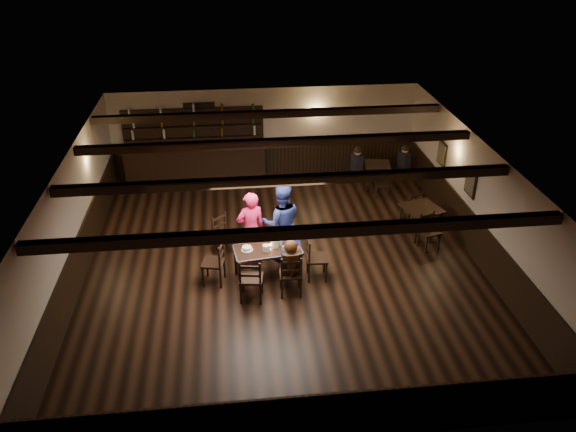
{
  "coord_description": "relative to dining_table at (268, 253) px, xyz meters",
  "views": [
    {
      "loc": [
        -1.1,
        -10.79,
        7.24
      ],
      "look_at": [
        0.13,
        0.2,
        1.14
      ],
      "focal_mm": 35.0,
      "sensor_mm": 36.0,
      "label": 1
    }
  ],
  "objects": [
    {
      "name": "back_table_a",
      "position": [
        3.94,
        1.49,
        -0.01
      ],
      "size": [
        1.05,
        1.05,
        0.75
      ],
      "color": "black",
      "rests_on": "ground"
    },
    {
      "name": "cake",
      "position": [
        -0.44,
        0.01,
        0.13
      ],
      "size": [
        0.26,
        0.26,
        0.08
      ],
      "color": "white",
      "rests_on": "dining_table"
    },
    {
      "name": "woman_pink",
      "position": [
        -0.32,
        0.64,
        0.24
      ],
      "size": [
        0.76,
        0.6,
        1.81
      ],
      "primitive_type": "imported",
      "rotation": [
        0.0,
        0.0,
        3.43
      ],
      "color": "#EA2955",
      "rests_on": "ground"
    },
    {
      "name": "bar_counter",
      "position": [
        -1.71,
        5.24,
        0.07
      ],
      "size": [
        4.25,
        0.7,
        2.2
      ],
      "color": "black",
      "rests_on": "ground"
    },
    {
      "name": "tea_light",
      "position": [
        0.07,
        0.1,
        0.12
      ],
      "size": [
        0.04,
        0.04,
        0.06
      ],
      "color": "#A5A8AD",
      "rests_on": "dining_table"
    },
    {
      "name": "plate_stack_a",
      "position": [
        -0.03,
        -0.07,
        0.16
      ],
      "size": [
        0.15,
        0.15,
        0.14
      ],
      "primitive_type": "cylinder",
      "color": "white",
      "rests_on": "dining_table"
    },
    {
      "name": "chair_end_right",
      "position": [
        0.99,
        -0.09,
        -0.07
      ],
      "size": [
        0.47,
        0.49,
        1.0
      ],
      "color": "black",
      "rests_on": "ground"
    },
    {
      "name": "dining_table",
      "position": [
        0.0,
        0.0,
        0.0
      ],
      "size": [
        1.53,
        0.89,
        0.75
      ],
      "color": "black",
      "rests_on": "ground"
    },
    {
      "name": "ground",
      "position": [
        0.39,
        0.53,
        -0.66
      ],
      "size": [
        10.0,
        10.0,
        0.0
      ],
      "primitive_type": "plane",
      "color": "black",
      "rests_on": "ground"
    },
    {
      "name": "chair_far_pushed",
      "position": [
        -0.97,
        1.21,
        -0.09
      ],
      "size": [
        0.63,
        0.62,
        0.97
      ],
      "color": "black",
      "rests_on": "ground"
    },
    {
      "name": "salt_shaker",
      "position": [
        0.33,
        -0.07,
        0.14
      ],
      "size": [
        0.04,
        0.04,
        0.09
      ],
      "primitive_type": "cylinder",
      "color": "silver",
      "rests_on": "dining_table"
    },
    {
      "name": "menu_blue",
      "position": [
        0.57,
        0.18,
        0.09
      ],
      "size": [
        0.36,
        0.27,
        0.0
      ],
      "primitive_type": "cube",
      "rotation": [
        0.0,
        0.0,
        0.1
      ],
      "color": "#0E1248",
      "rests_on": "dining_table"
    },
    {
      "name": "drink_glass",
      "position": [
        0.31,
        0.15,
        0.15
      ],
      "size": [
        0.08,
        0.08,
        0.12
      ],
      "primitive_type": "cylinder",
      "color": "silver",
      "rests_on": "dining_table"
    },
    {
      "name": "room_shell",
      "position": [
        0.4,
        0.56,
        1.08
      ],
      "size": [
        9.02,
        10.02,
        2.71
      ],
      "color": "beige",
      "rests_on": "ground"
    },
    {
      "name": "chair_near_right",
      "position": [
        0.43,
        -0.7,
        -0.08
      ],
      "size": [
        0.47,
        0.45,
        0.99
      ],
      "color": "black",
      "rests_on": "ground"
    },
    {
      "name": "bg_patron_left",
      "position": [
        2.94,
        4.34,
        0.2
      ],
      "size": [
        0.3,
        0.42,
        0.78
      ],
      "color": "black",
      "rests_on": "ground"
    },
    {
      "name": "chair_end_left",
      "position": [
        -1.1,
        -0.05,
        -0.06
      ],
      "size": [
        0.55,
        0.56,
        1.02
      ],
      "color": "black",
      "rests_on": "ground"
    },
    {
      "name": "pepper_shaker",
      "position": [
        0.38,
        0.0,
        0.13
      ],
      "size": [
        0.03,
        0.03,
        0.08
      ],
      "primitive_type": "cylinder",
      "color": "#A5A8AD",
      "rests_on": "dining_table"
    },
    {
      "name": "man_blue",
      "position": [
        0.38,
        0.78,
        0.28
      ],
      "size": [
        0.92,
        0.72,
        1.89
      ],
      "primitive_type": "imported",
      "rotation": [
        0.0,
        0.0,
        3.14
      ],
      "color": "navy",
      "rests_on": "ground"
    },
    {
      "name": "seated_person",
      "position": [
        0.43,
        -0.63,
        0.2
      ],
      "size": [
        0.37,
        0.55,
        0.89
      ],
      "color": "black",
      "rests_on": "ground"
    },
    {
      "name": "bg_patron_right",
      "position": [
        4.36,
        4.42,
        0.17
      ],
      "size": [
        0.32,
        0.4,
        0.73
      ],
      "color": "black",
      "rests_on": "ground"
    },
    {
      "name": "chair_near_left",
      "position": [
        -0.41,
        -0.8,
        -0.07
      ],
      "size": [
        0.54,
        0.52,
        1.02
      ],
      "color": "black",
      "rests_on": "ground"
    },
    {
      "name": "menu_red",
      "position": [
        0.55,
        -0.0,
        0.09
      ],
      "size": [
        0.34,
        0.27,
        0.0
      ],
      "primitive_type": "cube",
      "rotation": [
        0.0,
        0.0,
        0.22
      ],
      "color": "maroon",
      "rests_on": "dining_table"
    },
    {
      "name": "plate_stack_b",
      "position": [
        0.17,
        0.08,
        0.19
      ],
      "size": [
        0.16,
        0.16,
        0.19
      ],
      "primitive_type": "cylinder",
      "color": "white",
      "rests_on": "dining_table"
    },
    {
      "name": "back_table_b",
      "position": [
        3.52,
        4.24,
        -0.02
      ],
      "size": [
        0.83,
        0.83,
        0.75
      ],
      "color": "black",
      "rests_on": "ground"
    }
  ]
}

